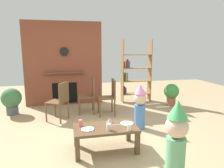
% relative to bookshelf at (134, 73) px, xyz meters
% --- Properties ---
extents(ground_plane, '(12.00, 12.00, 0.00)m').
position_rel_bookshelf_xyz_m(ground_plane, '(-1.28, -2.40, -0.90)').
color(ground_plane, tan).
extents(brick_fireplace_feature, '(2.20, 0.28, 2.40)m').
position_rel_bookshelf_xyz_m(brick_fireplace_feature, '(-2.08, 0.20, 0.30)').
color(brick_fireplace_feature, brown).
rests_on(brick_fireplace_feature, ground_plane).
extents(bookshelf, '(0.90, 0.28, 1.90)m').
position_rel_bookshelf_xyz_m(bookshelf, '(0.00, 0.00, 0.00)').
color(bookshelf, olive).
rests_on(bookshelf, ground_plane).
extents(coffee_table, '(1.02, 0.57, 0.40)m').
position_rel_bookshelf_xyz_m(coffee_table, '(-1.42, -2.82, -0.56)').
color(coffee_table, brown).
rests_on(coffee_table, ground_plane).
extents(paper_cup_near_left, '(0.06, 0.06, 0.10)m').
position_rel_bookshelf_xyz_m(paper_cup_near_left, '(-1.10, -3.05, -0.44)').
color(paper_cup_near_left, silver).
rests_on(paper_cup_near_left, coffee_table).
extents(paper_cup_near_right, '(0.07, 0.07, 0.11)m').
position_rel_bookshelf_xyz_m(paper_cup_near_right, '(-1.81, -2.71, -0.44)').
color(paper_cup_near_right, '#E5666B').
rests_on(paper_cup_near_right, coffee_table).
extents(paper_cup_center, '(0.08, 0.08, 0.11)m').
position_rel_bookshelf_xyz_m(paper_cup_center, '(-1.40, -2.96, -0.44)').
color(paper_cup_center, silver).
rests_on(paper_cup_center, coffee_table).
extents(paper_plate_front, '(0.22, 0.22, 0.01)m').
position_rel_bookshelf_xyz_m(paper_plate_front, '(-1.05, -2.77, -0.49)').
color(paper_plate_front, white).
rests_on(paper_plate_front, coffee_table).
extents(paper_plate_rear, '(0.21, 0.21, 0.01)m').
position_rel_bookshelf_xyz_m(paper_plate_rear, '(-1.72, -2.87, -0.49)').
color(paper_plate_rear, white).
rests_on(paper_plate_rear, coffee_table).
extents(birthday_cake_slice, '(0.10, 0.10, 0.08)m').
position_rel_bookshelf_xyz_m(birthday_cake_slice, '(-1.31, -2.64, -0.46)').
color(birthday_cake_slice, pink).
rests_on(birthday_cake_slice, coffee_table).
extents(table_fork, '(0.15, 0.03, 0.01)m').
position_rel_bookshelf_xyz_m(table_fork, '(-1.25, -2.79, -0.49)').
color(table_fork, silver).
rests_on(table_fork, coffee_table).
extents(child_with_cone_hat, '(0.29, 0.29, 1.03)m').
position_rel_bookshelf_xyz_m(child_with_cone_hat, '(-0.69, -3.73, -0.35)').
color(child_with_cone_hat, '#66B27F').
rests_on(child_with_cone_hat, ground_plane).
extents(child_in_pink, '(0.26, 0.26, 0.95)m').
position_rel_bookshelf_xyz_m(child_in_pink, '(-0.56, -2.08, -0.40)').
color(child_in_pink, '#4C7FC6').
rests_on(child_in_pink, ground_plane).
extents(dining_chair_left, '(0.55, 0.55, 0.90)m').
position_rel_bookshelf_xyz_m(dining_chair_left, '(-2.17, -1.25, -0.38)').
color(dining_chair_left, brown).
rests_on(dining_chair_left, ground_plane).
extents(dining_chair_middle, '(0.42, 0.42, 0.90)m').
position_rel_bookshelf_xyz_m(dining_chair_middle, '(-1.45, -0.83, -0.38)').
color(dining_chair_middle, brown).
rests_on(dining_chair_middle, ground_plane).
extents(dining_chair_right, '(0.41, 0.41, 0.90)m').
position_rel_bookshelf_xyz_m(dining_chair_right, '(-0.98, -1.08, -0.38)').
color(dining_chair_right, brown).
rests_on(dining_chair_right, ground_plane).
extents(potted_plant_tall, '(0.43, 0.43, 0.64)m').
position_rel_bookshelf_xyz_m(potted_plant_tall, '(0.93, -0.65, -0.52)').
color(potted_plant_tall, '#9E5B42').
rests_on(potted_plant_tall, ground_plane).
extents(potted_plant_short, '(0.49, 0.49, 0.67)m').
position_rel_bookshelf_xyz_m(potted_plant_short, '(-3.38, -0.52, -0.51)').
color(potted_plant_short, '#4C5660').
rests_on(potted_plant_short, ground_plane).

